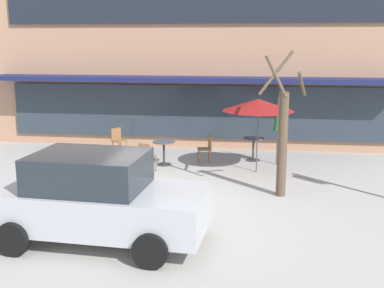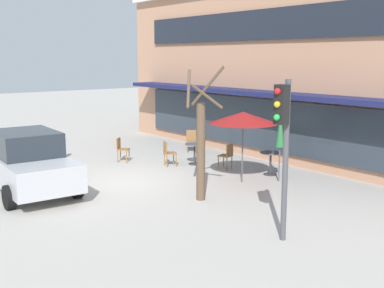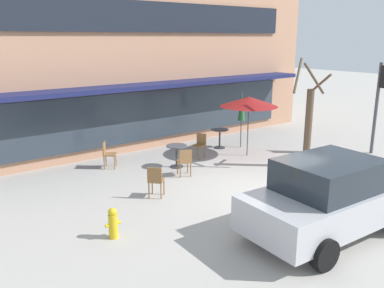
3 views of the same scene
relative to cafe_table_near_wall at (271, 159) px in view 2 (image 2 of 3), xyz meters
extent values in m
plane|color=#ADA8A0|center=(-2.15, -4.38, -0.52)|extent=(80.00, 80.00, 0.00)
cube|color=tan|center=(-2.15, 5.62, 2.96)|extent=(17.09, 8.00, 6.94)
cube|color=#191E4C|center=(-2.15, 1.07, 2.03)|extent=(14.52, 1.10, 0.16)
cube|color=#1E232D|center=(-2.15, 1.56, 4.48)|extent=(13.67, 0.10, 1.10)
cube|color=#2D3842|center=(-2.15, 1.56, 0.83)|extent=(13.67, 0.10, 1.90)
cylinder|color=#333338|center=(0.00, 0.00, -0.50)|extent=(0.44, 0.44, 0.03)
cylinder|color=#333338|center=(0.00, 0.00, -0.14)|extent=(0.07, 0.07, 0.70)
cylinder|color=#4C4C51|center=(0.00, 0.00, 0.23)|extent=(0.70, 0.70, 0.03)
cylinder|color=#333338|center=(-2.78, -0.98, -0.50)|extent=(0.44, 0.44, 0.03)
cylinder|color=#333338|center=(-2.78, -0.98, -0.14)|extent=(0.07, 0.07, 0.70)
cylinder|color=#4C4C51|center=(-2.78, -0.98, 0.23)|extent=(0.70, 0.70, 0.03)
cylinder|color=#4C4C51|center=(0.12, -1.42, 0.58)|extent=(0.04, 0.04, 2.20)
cone|color=maroon|center=(0.12, -1.42, 1.51)|extent=(2.10, 2.10, 0.35)
cylinder|color=#4C4C51|center=(0.75, -0.42, 0.58)|extent=(0.04, 0.04, 2.20)
cone|color=#286B38|center=(0.75, -0.42, 1.13)|extent=(0.28, 0.28, 1.10)
cylinder|color=olive|center=(-1.66, -0.82, -0.29)|extent=(0.04, 0.04, 0.45)
cylinder|color=olive|center=(-1.76, -0.49, -0.29)|extent=(0.04, 0.04, 0.45)
cylinder|color=olive|center=(-1.34, -0.72, -0.29)|extent=(0.04, 0.04, 0.45)
cylinder|color=olive|center=(-1.43, -0.39, -0.29)|extent=(0.04, 0.04, 0.45)
cube|color=olive|center=(-1.55, -0.61, -0.05)|extent=(0.50, 0.50, 0.04)
cube|color=olive|center=(-1.38, -0.55, 0.17)|extent=(0.15, 0.39, 0.40)
cylinder|color=olive|center=(-3.20, -1.62, -0.29)|extent=(0.04, 0.04, 0.45)
cylinder|color=olive|center=(-2.88, -1.73, -0.29)|extent=(0.04, 0.04, 0.45)
cylinder|color=olive|center=(-3.32, -1.93, -0.29)|extent=(0.04, 0.04, 0.45)
cylinder|color=olive|center=(-3.00, -2.05, -0.29)|extent=(0.04, 0.04, 0.45)
cube|color=olive|center=(-3.10, -1.83, -0.05)|extent=(0.51, 0.51, 0.04)
cube|color=olive|center=(-3.16, -2.00, 0.17)|extent=(0.39, 0.18, 0.40)
cylinder|color=olive|center=(-4.74, -2.55, -0.29)|extent=(0.04, 0.04, 0.45)
cylinder|color=olive|center=(-4.51, -2.80, -0.29)|extent=(0.04, 0.04, 0.45)
cylinder|color=olive|center=(-4.99, -2.78, -0.29)|extent=(0.04, 0.04, 0.45)
cylinder|color=olive|center=(-4.76, -3.03, -0.29)|extent=(0.04, 0.04, 0.45)
cube|color=olive|center=(-4.75, -2.79, -0.05)|extent=(0.57, 0.57, 0.04)
cube|color=olive|center=(-4.88, -2.91, 0.17)|extent=(0.30, 0.32, 0.40)
cylinder|color=olive|center=(-4.38, 0.36, -0.29)|extent=(0.04, 0.04, 0.45)
cylinder|color=olive|center=(-4.57, 0.08, -0.29)|extent=(0.04, 0.04, 0.45)
cylinder|color=olive|center=(-4.65, 0.55, -0.29)|extent=(0.04, 0.04, 0.45)
cylinder|color=olive|center=(-4.85, 0.28, -0.29)|extent=(0.04, 0.04, 0.45)
cube|color=olive|center=(-4.61, 0.32, -0.05)|extent=(0.56, 0.56, 0.04)
cube|color=olive|center=(-4.76, 0.42, 0.17)|extent=(0.26, 0.35, 0.40)
cube|color=#B7B7BC|center=(-2.86, -6.99, 0.18)|extent=(4.30, 2.04, 0.76)
cube|color=#232B33|center=(-3.01, -6.98, 0.90)|extent=(2.19, 1.72, 0.68)
cylinder|color=black|center=(-1.51, -6.17, -0.20)|extent=(0.65, 0.26, 0.64)
cylinder|color=black|center=(-1.61, -7.96, -0.20)|extent=(0.65, 0.26, 0.64)
cylinder|color=black|center=(-4.11, -6.02, -0.20)|extent=(0.65, 0.26, 0.64)
cylinder|color=brown|center=(0.76, -3.59, 0.81)|extent=(0.24, 0.24, 2.64)
cylinder|color=brown|center=(1.15, -3.70, 2.32)|extent=(0.30, 0.86, 0.65)
cylinder|color=brown|center=(0.55, -3.19, 2.55)|extent=(0.90, 0.51, 1.10)
cylinder|color=brown|center=(0.54, -3.83, 2.50)|extent=(0.59, 0.54, 0.99)
cylinder|color=#47474C|center=(4.10, -4.07, 1.18)|extent=(0.12, 0.12, 3.40)
cube|color=black|center=(4.10, -4.25, 2.38)|extent=(0.26, 0.20, 0.80)
sphere|color=red|center=(4.10, -4.38, 2.65)|extent=(0.13, 0.13, 0.13)
sphere|color=gold|center=(4.10, -4.38, 2.39)|extent=(0.13, 0.13, 0.13)
sphere|color=green|center=(4.10, -4.38, 2.13)|extent=(0.13, 0.13, 0.13)
cylinder|color=gold|center=(-6.80, -4.25, -0.24)|extent=(0.20, 0.20, 0.55)
sphere|color=gold|center=(-6.80, -4.25, 0.09)|extent=(0.19, 0.19, 0.19)
cylinder|color=gold|center=(-6.93, -4.25, -0.19)|extent=(0.10, 0.07, 0.07)
cylinder|color=gold|center=(-6.67, -4.25, -0.19)|extent=(0.10, 0.07, 0.07)
camera|label=1|loc=(0.18, -15.47, 3.32)|focal=45.00mm
camera|label=2|loc=(10.54, -11.62, 3.32)|focal=45.00mm
camera|label=3|loc=(-10.36, -11.75, 3.76)|focal=38.00mm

